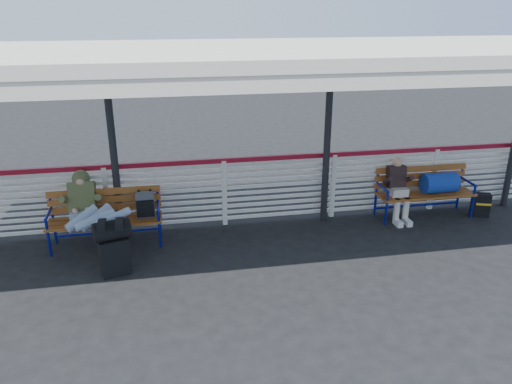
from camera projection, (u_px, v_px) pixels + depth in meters
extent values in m
plane|color=black|center=(242.00, 277.00, 7.26)|extent=(60.00, 60.00, 0.00)
cube|color=silver|center=(224.00, 193.00, 8.79)|extent=(12.00, 0.04, 1.04)
cube|color=maroon|center=(224.00, 161.00, 8.58)|extent=(12.00, 0.06, 0.08)
cube|color=silver|center=(229.00, 53.00, 7.00)|extent=(12.60, 3.60, 0.16)
cube|color=silver|center=(252.00, 80.00, 5.44)|extent=(12.60, 0.06, 0.30)
cylinder|color=black|center=(113.00, 152.00, 8.03)|extent=(0.12, 0.12, 3.00)
cylinder|color=black|center=(327.00, 141.00, 8.65)|extent=(0.12, 0.12, 3.00)
cube|color=black|center=(115.00, 257.00, 7.25)|extent=(0.46, 0.35, 0.56)
cylinder|color=black|center=(112.00, 230.00, 7.10)|extent=(0.57, 0.42, 0.29)
cube|color=#9C4D1E|center=(105.00, 221.00, 8.03)|extent=(1.80, 0.50, 0.04)
cube|color=#9C4D1E|center=(105.00, 200.00, 8.18)|extent=(1.80, 0.10, 0.40)
cylinder|color=#0D1796|center=(49.00, 243.00, 7.78)|extent=(0.04, 0.04, 0.45)
cylinder|color=#0D1796|center=(160.00, 235.00, 8.08)|extent=(0.04, 0.04, 0.45)
cylinder|color=#0D1796|center=(53.00, 218.00, 8.13)|extent=(0.04, 0.04, 0.90)
cylinder|color=#0D1796|center=(159.00, 211.00, 8.43)|extent=(0.04, 0.04, 0.90)
cube|color=#4E5056|center=(145.00, 205.00, 8.08)|extent=(0.29, 0.18, 0.41)
cube|color=#9C4D1E|center=(426.00, 194.00, 9.17)|extent=(1.80, 0.50, 0.04)
cube|color=#9C4D1E|center=(421.00, 176.00, 9.31)|extent=(1.80, 0.10, 0.40)
cylinder|color=#0D1796|center=(386.00, 213.00, 8.91)|extent=(0.04, 0.04, 0.45)
cylinder|color=#0D1796|center=(472.00, 206.00, 9.21)|extent=(0.04, 0.04, 0.45)
cylinder|color=#0D1796|center=(376.00, 192.00, 9.27)|extent=(0.04, 0.04, 0.90)
cylinder|color=#0D1796|center=(460.00, 186.00, 9.56)|extent=(0.04, 0.04, 0.90)
cylinder|color=navy|center=(440.00, 183.00, 9.14)|extent=(0.63, 0.37, 0.37)
cube|color=#9CB8D2|center=(82.00, 216.00, 7.99)|extent=(0.36, 0.26, 0.18)
cube|color=#4A4C28|center=(82.00, 197.00, 8.08)|extent=(0.42, 0.38, 0.53)
sphere|color=#4A4C28|center=(81.00, 178.00, 8.07)|extent=(0.28, 0.28, 0.28)
sphere|color=tan|center=(81.00, 180.00, 8.04)|extent=(0.21, 0.21, 0.21)
cube|color=black|center=(102.00, 225.00, 6.99)|extent=(0.11, 0.27, 0.10)
cube|color=black|center=(119.00, 224.00, 7.03)|extent=(0.11, 0.27, 0.10)
cube|color=beige|center=(398.00, 192.00, 9.04)|extent=(0.30, 0.24, 0.16)
cube|color=black|center=(396.00, 177.00, 9.08)|extent=(0.32, 0.23, 0.42)
sphere|color=tan|center=(397.00, 162.00, 9.01)|extent=(0.19, 0.19, 0.19)
cylinder|color=beige|center=(396.00, 211.00, 8.96)|extent=(0.11, 0.11, 0.46)
cylinder|color=beige|center=(406.00, 210.00, 8.99)|extent=(0.11, 0.11, 0.46)
cube|color=silver|center=(398.00, 223.00, 8.94)|extent=(0.10, 0.24, 0.10)
cube|color=silver|center=(407.00, 222.00, 8.97)|extent=(0.10, 0.24, 0.10)
cube|color=black|center=(480.00, 205.00, 9.29)|extent=(0.36, 0.27, 0.44)
cube|color=gold|center=(484.00, 205.00, 9.18)|extent=(0.26, 0.11, 0.04)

